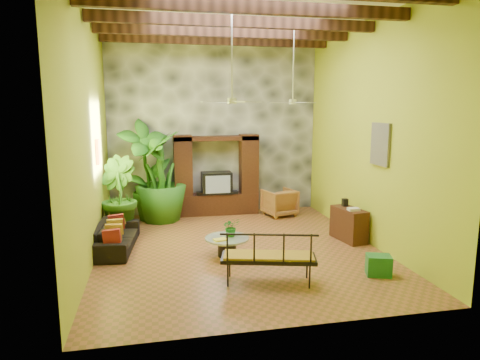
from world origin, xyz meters
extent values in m
plane|color=brown|center=(0.00, 0.00, 0.00)|extent=(7.00, 7.00, 0.00)
cube|color=silver|center=(0.00, 0.00, 5.00)|extent=(6.00, 7.00, 0.02)
cube|color=#B0BE2B|center=(0.00, 3.50, 2.50)|extent=(6.00, 0.02, 5.00)
cube|color=#B0BE2B|center=(-3.00, 0.00, 2.50)|extent=(0.02, 7.00, 5.00)
cube|color=#B0BE2B|center=(3.00, 0.00, 2.50)|extent=(0.02, 7.00, 5.00)
cube|color=#383B40|center=(0.00, 3.44, 2.50)|extent=(5.98, 0.10, 4.98)
cube|color=#3D2013|center=(0.00, -1.30, 4.78)|extent=(5.95, 0.16, 0.22)
cube|color=#3D2013|center=(0.00, 0.00, 4.78)|extent=(5.95, 0.16, 0.22)
cube|color=#3D2013|center=(0.00, 1.30, 4.78)|extent=(5.95, 0.16, 0.22)
cube|color=#3D2013|center=(0.00, 2.60, 4.78)|extent=(5.95, 0.16, 0.22)
cube|color=black|center=(0.00, 3.14, 0.30)|extent=(2.40, 0.50, 0.60)
cube|color=black|center=(-0.95, 3.14, 1.30)|extent=(0.50, 0.48, 2.00)
cube|color=black|center=(0.95, 3.14, 1.30)|extent=(0.50, 0.48, 2.00)
cube|color=black|center=(0.00, 3.14, 2.20)|extent=(2.40, 0.48, 0.12)
cube|color=black|center=(0.00, 3.12, 0.92)|extent=(0.85, 0.52, 0.62)
cube|color=#8C99A8|center=(0.00, 2.85, 0.92)|extent=(0.70, 0.02, 0.50)
cylinder|color=silver|center=(-0.20, -0.40, 4.10)|extent=(0.04, 0.04, 1.80)
cylinder|color=silver|center=(-0.20, -0.40, 3.20)|extent=(0.18, 0.18, 0.12)
cube|color=silver|center=(0.15, -0.31, 3.18)|extent=(0.58, 0.26, 0.01)
cube|color=silver|center=(-0.29, -0.05, 3.18)|extent=(0.26, 0.58, 0.01)
cube|color=silver|center=(-0.55, -0.49, 3.18)|extent=(0.58, 0.26, 0.01)
cube|color=silver|center=(-0.11, -0.75, 3.18)|extent=(0.26, 0.58, 0.01)
cylinder|color=silver|center=(1.60, 1.20, 4.10)|extent=(0.04, 0.04, 1.80)
cylinder|color=silver|center=(1.60, 1.20, 3.20)|extent=(0.18, 0.18, 0.12)
cube|color=silver|center=(1.95, 1.29, 3.18)|extent=(0.58, 0.26, 0.01)
cube|color=silver|center=(1.51, 1.55, 3.18)|extent=(0.26, 0.58, 0.01)
cube|color=silver|center=(1.25, 1.11, 3.18)|extent=(0.58, 0.26, 0.01)
cube|color=silver|center=(1.69, 0.85, 3.18)|extent=(0.26, 0.58, 0.01)
cube|color=#BB8916|center=(-2.96, 1.00, 2.10)|extent=(0.06, 0.32, 0.55)
cube|color=#235280|center=(2.96, -0.60, 2.30)|extent=(0.06, 0.70, 0.90)
imported|color=black|center=(-2.63, 0.51, 0.29)|extent=(0.98, 2.06, 0.58)
imported|color=brown|center=(1.73, 2.59, 0.38)|extent=(1.00, 1.02, 0.76)
imported|color=#276B1C|center=(-1.96, 2.82, 1.38)|extent=(1.74, 1.51, 2.77)
imported|color=#2C641A|center=(-2.65, 1.64, 0.96)|extent=(1.27, 1.34, 1.91)
imported|color=#2A6B1C|center=(-1.60, 2.70, 1.22)|extent=(1.37, 1.37, 2.45)
cylinder|color=black|center=(-0.32, -0.42, 0.18)|extent=(0.39, 0.39, 0.36)
cylinder|color=#B7C3BE|center=(-0.32, -0.42, 0.38)|extent=(0.92, 0.92, 0.04)
imported|color=#1A641D|center=(-0.22, -0.34, 0.60)|extent=(0.40, 0.35, 0.40)
cube|color=yellow|center=(-0.49, -0.58, 0.41)|extent=(0.29, 0.24, 0.03)
cube|color=black|center=(0.16, -1.91, 0.45)|extent=(1.75, 0.95, 0.07)
cube|color=#A67A1E|center=(0.16, -1.91, 0.49)|extent=(1.65, 0.88, 0.06)
cube|color=black|center=(0.16, -2.21, 0.72)|extent=(1.62, 0.46, 0.54)
cube|color=#3D2313|center=(2.65, 0.06, 0.38)|extent=(0.58, 1.00, 0.76)
cube|color=#1F762D|center=(2.25, -2.01, 0.19)|extent=(0.52, 0.45, 0.38)
camera|label=1|loc=(-1.78, -8.86, 3.10)|focal=32.00mm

